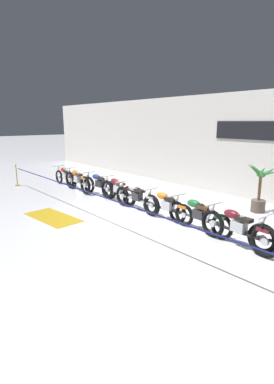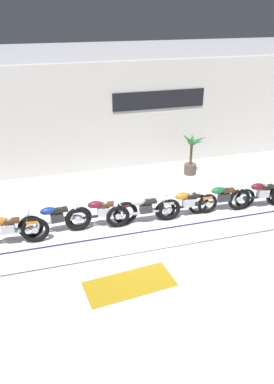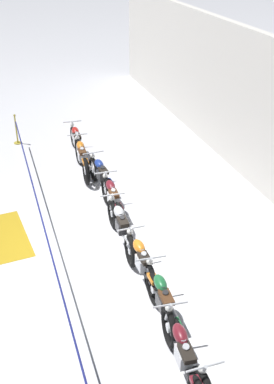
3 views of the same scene
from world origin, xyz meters
TOP-DOWN VIEW (x-y plane):
  - ground_plane at (0.00, 0.00)m, footprint 120.00×120.00m
  - motorcycle_red_0 at (-5.36, 0.59)m, footprint 2.15×0.62m
  - motorcycle_orange_1 at (-4.00, 0.48)m, footprint 2.31×0.62m
  - motorcycle_blue_2 at (-2.65, 0.75)m, footprint 2.17×0.62m
  - motorcycle_maroon_3 at (-1.28, 0.70)m, footprint 2.21×0.62m
  - motorcycle_silver_4 at (0.00, 0.56)m, footprint 2.36×0.62m
  - motorcycle_orange_5 at (1.43, 0.60)m, footprint 2.13×0.62m
  - motorcycle_green_6 at (2.67, 0.61)m, footprint 2.33×0.62m
  - motorcycle_maroon_7 at (4.00, 0.46)m, footprint 2.29×0.62m
  - stanchion_far_left at (-1.40, -1.20)m, footprint 13.93×0.28m
  - floor_banner at (-1.14, -2.04)m, footprint 2.26×1.21m

SIDE VIEW (x-z plane):
  - ground_plane at x=0.00m, z-range 0.00..0.00m
  - floor_banner at x=-1.14m, z-range 0.00..0.01m
  - motorcycle_orange_5 at x=1.43m, z-range 0.00..0.91m
  - motorcycle_green_6 at x=2.67m, z-range 0.00..0.92m
  - motorcycle_silver_4 at x=0.00m, z-range -0.01..0.93m
  - motorcycle_red_0 at x=-5.36m, z-range 0.00..0.93m
  - motorcycle_blue_2 at x=-2.65m, z-range 0.00..0.94m
  - motorcycle_maroon_3 at x=-1.28m, z-range -0.01..0.95m
  - motorcycle_maroon_7 at x=4.00m, z-range 0.00..0.95m
  - motorcycle_orange_1 at x=-4.00m, z-range 0.00..0.97m
  - stanchion_far_left at x=-1.40m, z-range 0.24..1.29m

